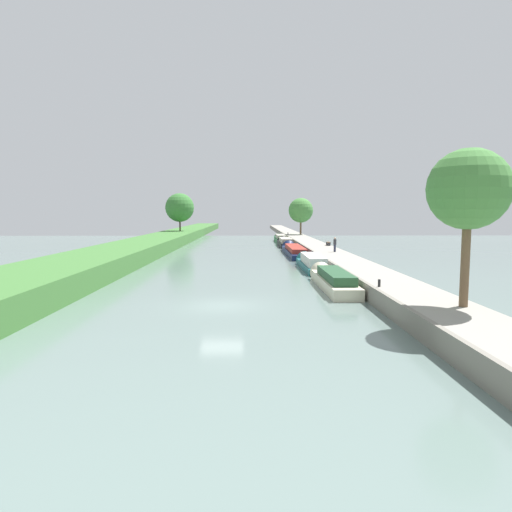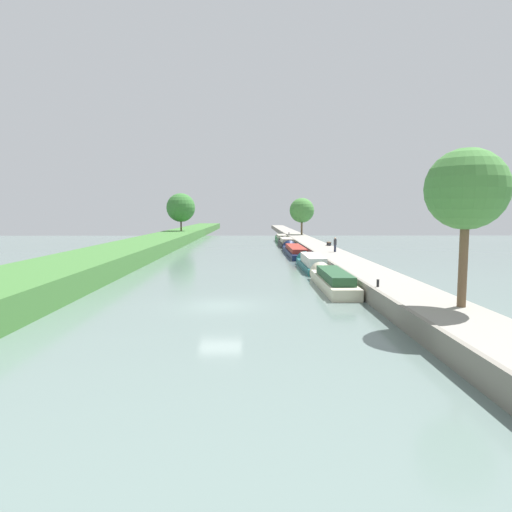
# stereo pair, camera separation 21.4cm
# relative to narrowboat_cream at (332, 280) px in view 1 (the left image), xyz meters

# --- Properties ---
(ground_plane) EXTENTS (160.00, 160.00, 0.00)m
(ground_plane) POSITION_rel_narrowboat_cream_xyz_m (-7.72, -6.48, -0.56)
(ground_plane) COLOR slate
(left_grassy_bank) EXTENTS (7.10, 260.00, 1.70)m
(left_grassy_bank) POSITION_rel_narrowboat_cream_xyz_m (-20.38, -6.48, 0.29)
(left_grassy_bank) COLOR #3D7033
(left_grassy_bank) RESTS_ON ground_plane
(right_towpath) EXTENTS (3.65, 260.00, 1.04)m
(right_towpath) POSITION_rel_narrowboat_cream_xyz_m (3.21, -6.48, -0.04)
(right_towpath) COLOR gray
(right_towpath) RESTS_ON ground_plane
(stone_quay) EXTENTS (0.25, 260.00, 1.09)m
(stone_quay) POSITION_rel_narrowboat_cream_xyz_m (1.27, -6.48, -0.02)
(stone_quay) COLOR gray
(stone_quay) RESTS_ON ground_plane
(narrowboat_cream) EXTENTS (1.91, 10.98, 1.90)m
(narrowboat_cream) POSITION_rel_narrowboat_cream_xyz_m (0.00, 0.00, 0.00)
(narrowboat_cream) COLOR beige
(narrowboat_cream) RESTS_ON ground_plane
(narrowboat_teal) EXTENTS (1.97, 11.06, 2.08)m
(narrowboat_teal) POSITION_rel_narrowboat_cream_xyz_m (-0.00, 11.16, -0.00)
(narrowboat_teal) COLOR #195B60
(narrowboat_teal) RESTS_ON ground_plane
(narrowboat_navy) EXTENTS (2.16, 16.43, 2.05)m
(narrowboat_navy) POSITION_rel_narrowboat_cream_xyz_m (-0.23, 25.93, -0.07)
(narrowboat_navy) COLOR #141E42
(narrowboat_navy) RESTS_ON ground_plane
(narrowboat_black) EXTENTS (2.10, 11.04, 2.02)m
(narrowboat_black) POSITION_rel_narrowboat_cream_xyz_m (-0.22, 40.71, -0.02)
(narrowboat_black) COLOR black
(narrowboat_black) RESTS_ON ground_plane
(narrowboat_green) EXTENTS (1.94, 10.95, 1.91)m
(narrowboat_green) POSITION_rel_narrowboat_cream_xyz_m (-0.21, 52.04, -0.01)
(narrowboat_green) COLOR #1E6033
(narrowboat_green) RESTS_ON ground_plane
(tree_rightbank_near) EXTENTS (3.76, 3.76, 7.40)m
(tree_rightbank_near) POSITION_rel_narrowboat_cream_xyz_m (4.03, -11.71, 5.95)
(tree_rightbank_near) COLOR brown
(tree_rightbank_near) RESTS_ON right_towpath
(tree_rightbank_midnear) EXTENTS (4.95, 4.95, 7.34)m
(tree_rightbank_midnear) POSITION_rel_narrowboat_cream_xyz_m (4.32, 57.85, 5.33)
(tree_rightbank_midnear) COLOR brown
(tree_rightbank_midnear) RESTS_ON right_towpath
(tree_leftbank_downstream) EXTENTS (5.85, 5.85, 7.69)m
(tree_leftbank_downstream) POSITION_rel_narrowboat_cream_xyz_m (-20.30, 59.47, 5.90)
(tree_leftbank_downstream) COLOR #4C3828
(tree_leftbank_downstream) RESTS_ON left_grassy_bank
(person_walking) EXTENTS (0.34, 0.34, 1.66)m
(person_walking) POSITION_rel_narrowboat_cream_xyz_m (3.57, 17.73, 1.35)
(person_walking) COLOR #282D42
(person_walking) RESTS_ON right_towpath
(mooring_bollard_near) EXTENTS (0.16, 0.16, 0.45)m
(mooring_bollard_near) POSITION_rel_narrowboat_cream_xyz_m (1.69, -6.03, 0.70)
(mooring_bollard_near) COLOR black
(mooring_bollard_near) RESTS_ON right_towpath
(mooring_bollard_far) EXTENTS (0.16, 0.16, 0.45)m
(mooring_bollard_far) POSITION_rel_narrowboat_cream_xyz_m (1.69, 57.19, 0.70)
(mooring_bollard_far) COLOR black
(mooring_bollard_far) RESTS_ON right_towpath
(park_bench) EXTENTS (0.44, 1.50, 0.47)m
(park_bench) POSITION_rel_narrowboat_cream_xyz_m (4.59, 27.56, 0.82)
(park_bench) COLOR #333338
(park_bench) RESTS_ON right_towpath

